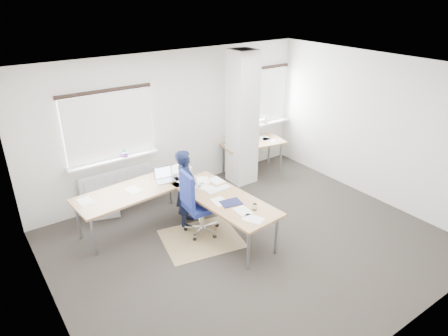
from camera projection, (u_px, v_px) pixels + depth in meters
ground at (250, 243)px, 6.61m from camera, size 6.00×6.00×0.00m
room_shell at (245, 134)px, 6.30m from camera, size 6.04×5.04×2.82m
floor_mat at (201, 238)px, 6.72m from camera, size 1.44×1.29×0.01m
white_crate at (106, 208)px, 7.37m from camera, size 0.56×0.47×0.29m
desk_main at (180, 194)px, 6.69m from camera, size 2.62×2.62×0.96m
desk_side at (252, 144)px, 8.84m from camera, size 1.50×0.93×1.22m
task_chair at (200, 216)px, 6.75m from camera, size 0.64×0.63×1.17m
person at (186, 188)px, 6.88m from camera, size 0.59×0.60×1.40m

